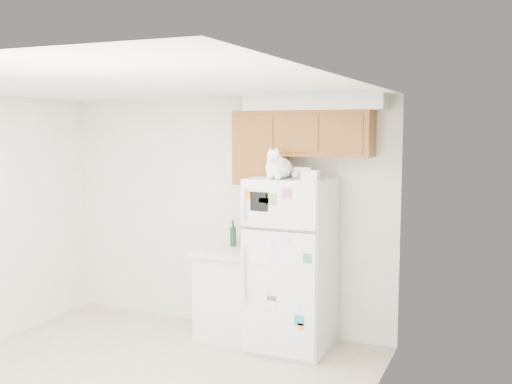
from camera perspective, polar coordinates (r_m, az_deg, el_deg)
The scene contains 8 objects.
room_shell at distance 4.95m, azimuth -10.77°, elevation 0.11°, with size 3.84×4.04×2.52m.
refrigerator at distance 5.93m, azimuth 3.34°, elevation -6.82°, with size 0.76×0.78×1.70m.
base_counter at distance 6.35m, azimuth -2.39°, elevation -9.54°, with size 0.64×0.64×0.92m.
cat at distance 5.66m, azimuth 2.11°, elevation 2.43°, with size 0.30×0.44×0.31m.
storage_box_back at distance 5.82m, azimuth 4.40°, elevation 1.88°, with size 0.18×0.13×0.10m, color white.
storage_box_front at distance 5.57m, azimuth 5.24°, elevation 1.62°, with size 0.15×0.11×0.09m, color white.
bottle_green at distance 6.39m, azimuth -2.21°, elevation -3.94°, with size 0.07×0.07×0.28m, color #19381E, non-canonical shape.
bottle_amber at distance 6.35m, azimuth -1.16°, elevation -3.87°, with size 0.07×0.07×0.31m, color #593814, non-canonical shape.
Camera 1 is at (2.89, -3.83, 2.20)m, focal length 42.00 mm.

